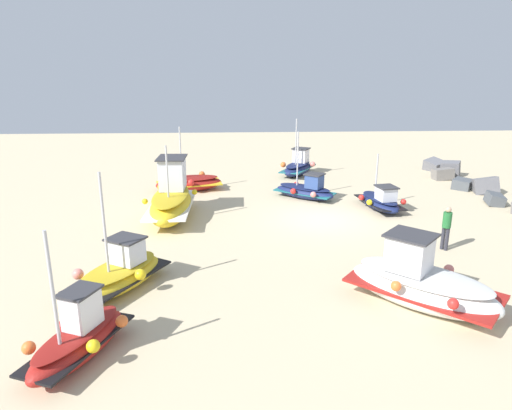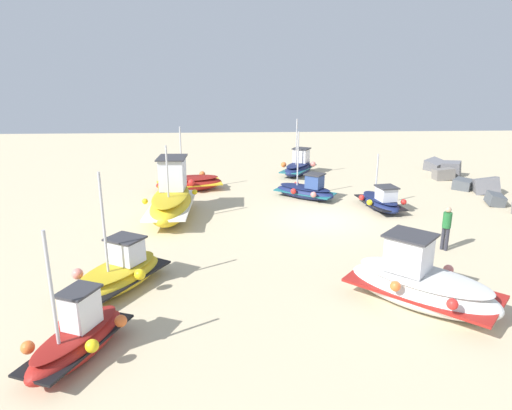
{
  "view_description": "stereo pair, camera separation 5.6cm",
  "coord_description": "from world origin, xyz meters",
  "px_view_note": "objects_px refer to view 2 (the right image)",
  "views": [
    {
      "loc": [
        19.9,
        -4.04,
        6.72
      ],
      "look_at": [
        0.52,
        -3.03,
        0.9
      ],
      "focal_mm": 32.49,
      "sensor_mm": 36.0,
      "label": 1
    },
    {
      "loc": [
        19.9,
        -3.98,
        6.72
      ],
      "look_at": [
        0.52,
        -3.03,
        0.9
      ],
      "focal_mm": 32.49,
      "sensor_mm": 36.0,
      "label": 2
    }
  ],
  "objects_px": {
    "fishing_boat_1": "(306,190)",
    "fishing_boat_2": "(78,338)",
    "fishing_boat_3": "(420,284)",
    "person_walking": "(447,225)",
    "fishing_boat_0": "(381,201)",
    "fishing_boat_5": "(172,199)",
    "fishing_boat_4": "(189,183)",
    "fishing_boat_6": "(299,166)",
    "fishing_boat_7": "(119,273)"
  },
  "relations": [
    {
      "from": "fishing_boat_4",
      "to": "fishing_boat_0",
      "type": "bearing_deg",
      "value": -34.92
    },
    {
      "from": "fishing_boat_5",
      "to": "person_walking",
      "type": "bearing_deg",
      "value": -111.47
    },
    {
      "from": "fishing_boat_4",
      "to": "fishing_boat_6",
      "type": "distance_m",
      "value": 7.63
    },
    {
      "from": "fishing_boat_4",
      "to": "person_walking",
      "type": "relative_size",
      "value": 2.29
    },
    {
      "from": "fishing_boat_1",
      "to": "fishing_boat_5",
      "type": "relative_size",
      "value": 0.7
    },
    {
      "from": "fishing_boat_0",
      "to": "fishing_boat_6",
      "type": "distance_m",
      "value": 8.26
    },
    {
      "from": "person_walking",
      "to": "fishing_boat_5",
      "type": "bearing_deg",
      "value": 119.59
    },
    {
      "from": "fishing_boat_3",
      "to": "fishing_boat_4",
      "type": "xyz_separation_m",
      "value": [
        -13.46,
        -7.86,
        -0.23
      ]
    },
    {
      "from": "fishing_boat_1",
      "to": "fishing_boat_4",
      "type": "distance_m",
      "value": 6.59
    },
    {
      "from": "fishing_boat_3",
      "to": "fishing_boat_7",
      "type": "bearing_deg",
      "value": 33.13
    },
    {
      "from": "fishing_boat_0",
      "to": "fishing_boat_6",
      "type": "height_order",
      "value": "fishing_boat_6"
    },
    {
      "from": "fishing_boat_1",
      "to": "fishing_boat_4",
      "type": "height_order",
      "value": "fishing_boat_4"
    },
    {
      "from": "fishing_boat_0",
      "to": "fishing_boat_6",
      "type": "relative_size",
      "value": 0.91
    },
    {
      "from": "fishing_boat_1",
      "to": "fishing_boat_6",
      "type": "relative_size",
      "value": 0.97
    },
    {
      "from": "fishing_boat_4",
      "to": "fishing_boat_6",
      "type": "bearing_deg",
      "value": 16.48
    },
    {
      "from": "fishing_boat_1",
      "to": "fishing_boat_5",
      "type": "xyz_separation_m",
      "value": [
        2.87,
        -6.67,
        0.41
      ]
    },
    {
      "from": "fishing_boat_3",
      "to": "person_walking",
      "type": "xyz_separation_m",
      "value": [
        -4.11,
        2.61,
        0.32
      ]
    },
    {
      "from": "fishing_boat_5",
      "to": "fishing_boat_1",
      "type": "bearing_deg",
      "value": -65.58
    },
    {
      "from": "fishing_boat_6",
      "to": "fishing_boat_4",
      "type": "bearing_deg",
      "value": 148.24
    },
    {
      "from": "fishing_boat_0",
      "to": "fishing_boat_2",
      "type": "relative_size",
      "value": 0.96
    },
    {
      "from": "fishing_boat_1",
      "to": "person_walking",
      "type": "bearing_deg",
      "value": -22.93
    },
    {
      "from": "fishing_boat_5",
      "to": "fishing_boat_6",
      "type": "bearing_deg",
      "value": -38.61
    },
    {
      "from": "fishing_boat_7",
      "to": "fishing_boat_1",
      "type": "bearing_deg",
      "value": -7.24
    },
    {
      "from": "fishing_boat_3",
      "to": "fishing_boat_7",
      "type": "height_order",
      "value": "fishing_boat_7"
    },
    {
      "from": "fishing_boat_2",
      "to": "fishing_boat_7",
      "type": "height_order",
      "value": "fishing_boat_7"
    },
    {
      "from": "fishing_boat_3",
      "to": "fishing_boat_4",
      "type": "relative_size",
      "value": 1.14
    },
    {
      "from": "fishing_boat_4",
      "to": "fishing_boat_6",
      "type": "xyz_separation_m",
      "value": [
        -3.67,
        6.69,
        0.1
      ]
    },
    {
      "from": "fishing_boat_0",
      "to": "person_walking",
      "type": "relative_size",
      "value": 1.93
    },
    {
      "from": "fishing_boat_3",
      "to": "fishing_boat_5",
      "type": "distance_m",
      "value": 11.94
    },
    {
      "from": "fishing_boat_1",
      "to": "person_walking",
      "type": "relative_size",
      "value": 2.06
    },
    {
      "from": "fishing_boat_6",
      "to": "fishing_boat_0",
      "type": "bearing_deg",
      "value": -129.43
    },
    {
      "from": "fishing_boat_2",
      "to": "fishing_boat_3",
      "type": "xyz_separation_m",
      "value": [
        -2.13,
        9.13,
        0.14
      ]
    },
    {
      "from": "fishing_boat_2",
      "to": "fishing_boat_4",
      "type": "distance_m",
      "value": 15.64
    },
    {
      "from": "fishing_boat_2",
      "to": "person_walking",
      "type": "distance_m",
      "value": 13.3
    },
    {
      "from": "fishing_boat_3",
      "to": "person_walking",
      "type": "relative_size",
      "value": 2.62
    },
    {
      "from": "fishing_boat_0",
      "to": "fishing_boat_2",
      "type": "xyz_separation_m",
      "value": [
        11.55,
        -10.93,
        0.12
      ]
    },
    {
      "from": "fishing_boat_5",
      "to": "fishing_boat_0",
      "type": "bearing_deg",
      "value": -84.34
    },
    {
      "from": "fishing_boat_7",
      "to": "fishing_boat_4",
      "type": "bearing_deg",
      "value": 24.07
    },
    {
      "from": "person_walking",
      "to": "fishing_boat_1",
      "type": "bearing_deg",
      "value": 81.71
    },
    {
      "from": "fishing_boat_1",
      "to": "fishing_boat_0",
      "type": "bearing_deg",
      "value": 5.91
    },
    {
      "from": "fishing_boat_4",
      "to": "person_walking",
      "type": "distance_m",
      "value": 14.05
    },
    {
      "from": "fishing_boat_1",
      "to": "fishing_boat_2",
      "type": "distance_m",
      "value": 15.58
    },
    {
      "from": "fishing_boat_6",
      "to": "person_walking",
      "type": "relative_size",
      "value": 2.13
    },
    {
      "from": "fishing_boat_2",
      "to": "fishing_boat_6",
      "type": "height_order",
      "value": "fishing_boat_6"
    },
    {
      "from": "fishing_boat_0",
      "to": "fishing_boat_5",
      "type": "relative_size",
      "value": 0.66
    },
    {
      "from": "fishing_boat_4",
      "to": "fishing_boat_6",
      "type": "relative_size",
      "value": 1.07
    },
    {
      "from": "fishing_boat_4",
      "to": "fishing_boat_5",
      "type": "height_order",
      "value": "fishing_boat_4"
    },
    {
      "from": "fishing_boat_5",
      "to": "person_walking",
      "type": "distance_m",
      "value": 11.75
    },
    {
      "from": "fishing_boat_6",
      "to": "fishing_boat_1",
      "type": "bearing_deg",
      "value": -154.56
    },
    {
      "from": "fishing_boat_2",
      "to": "fishing_boat_1",
      "type": "bearing_deg",
      "value": -6.67
    }
  ]
}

